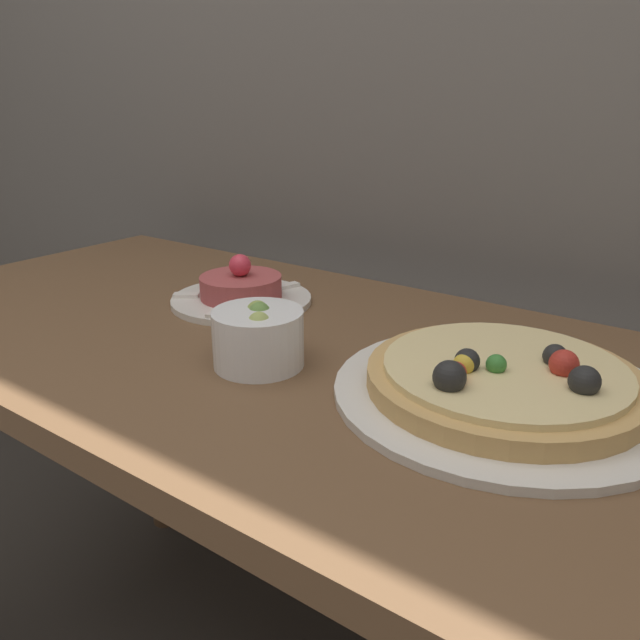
% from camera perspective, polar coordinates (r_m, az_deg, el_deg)
% --- Properties ---
extents(dining_table, '(1.43, 0.64, 0.75)m').
position_cam_1_polar(dining_table, '(0.88, -2.23, -8.77)').
color(dining_table, brown).
rests_on(dining_table, ground_plane).
extents(pizza_plate, '(0.37, 0.37, 0.07)m').
position_cam_1_polar(pizza_plate, '(0.71, 16.40, -5.49)').
color(pizza_plate, silver).
rests_on(pizza_plate, dining_table).
extents(tartare_plate, '(0.22, 0.22, 0.08)m').
position_cam_1_polar(tartare_plate, '(1.00, -7.22, 2.58)').
color(tartare_plate, silver).
rests_on(tartare_plate, dining_table).
extents(small_bowl, '(0.11, 0.11, 0.08)m').
position_cam_1_polar(small_bowl, '(0.76, -5.66, -1.54)').
color(small_bowl, white).
rests_on(small_bowl, dining_table).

